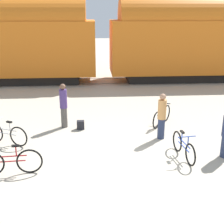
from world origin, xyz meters
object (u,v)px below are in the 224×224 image
object	(u,v)px
person_in_purple	(64,105)
person_in_tan	(162,116)
bicycle_blue	(184,147)
bicycle_silver	(6,134)
bicycle_black	(162,116)
bicycle_maroon	(10,162)
freight_train	(103,38)
backpack	(81,125)

from	to	relation	value
person_in_purple	person_in_tan	world-z (taller)	person_in_purple
bicycle_blue	person_in_tan	world-z (taller)	person_in_tan
bicycle_silver	bicycle_black	bearing A→B (deg)	14.82
bicycle_maroon	bicycle_blue	distance (m)	5.13
freight_train	bicycle_blue	bearing A→B (deg)	-79.34
freight_train	person_in_tan	size ratio (longest dim) A/B	16.41
bicycle_maroon	bicycle_blue	bearing A→B (deg)	7.63
bicycle_silver	backpack	bearing A→B (deg)	26.14
bicycle_maroon	bicycle_black	world-z (taller)	bicycle_maroon
person_in_purple	backpack	distance (m)	1.00
bicycle_silver	person_in_purple	xyz separation A→B (m)	(1.84, 1.50, 0.51)
bicycle_black	person_in_tan	size ratio (longest dim) A/B	0.85
bicycle_blue	bicycle_silver	world-z (taller)	bicycle_silver
bicycle_silver	bicycle_blue	bearing A→B (deg)	-13.87
bicycle_maroon	bicycle_silver	xyz separation A→B (m)	(-0.63, 2.09, -0.01)
bicycle_black	bicycle_blue	distance (m)	2.91
bicycle_maroon	bicycle_blue	xyz separation A→B (m)	(5.09, 0.68, -0.03)
freight_train	bicycle_blue	distance (m)	11.26
freight_train	bicycle_maroon	world-z (taller)	freight_train
bicycle_blue	backpack	size ratio (longest dim) A/B	4.89
freight_train	person_in_purple	world-z (taller)	freight_train
bicycle_maroon	person_in_tan	bearing A→B (deg)	25.26
bicycle_maroon	bicycle_silver	size ratio (longest dim) A/B	1.13
freight_train	bicycle_blue	size ratio (longest dim) A/B	16.30
bicycle_maroon	freight_train	bearing A→B (deg)	75.18
bicycle_blue	backpack	distance (m)	4.18
bicycle_maroon	backpack	distance (m)	3.79
bicycle_silver	backpack	distance (m)	2.76
bicycle_silver	person_in_purple	world-z (taller)	person_in_purple
bicycle_black	person_in_tan	distance (m)	1.49
bicycle_maroon	bicycle_silver	bearing A→B (deg)	106.76
freight_train	person_in_purple	xyz separation A→B (m)	(-1.84, -7.93, -1.76)
person_in_purple	backpack	bearing A→B (deg)	-171.38
bicycle_maroon	bicycle_silver	world-z (taller)	bicycle_maroon
bicycle_maroon	backpack	bearing A→B (deg)	60.88
bicycle_blue	person_in_purple	size ratio (longest dim) A/B	0.96
bicycle_blue	bicycle_maroon	bearing A→B (deg)	-172.37
bicycle_maroon	person_in_tan	xyz separation A→B (m)	(4.72, 2.23, 0.46)
person_in_purple	backpack	size ratio (longest dim) A/B	5.09
bicycle_black	backpack	distance (m)	3.23
bicycle_black	backpack	bearing A→B (deg)	-174.84
bicycle_black	backpack	xyz separation A→B (m)	(-3.21, -0.29, -0.19)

